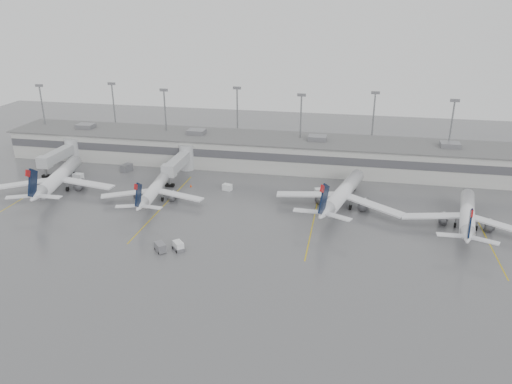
% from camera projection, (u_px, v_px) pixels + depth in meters
% --- Properties ---
extents(ground, '(260.00, 260.00, 0.00)m').
position_uv_depth(ground, '(207.00, 263.00, 91.17)').
color(ground, '#565659').
rests_on(ground, ground).
extents(terminal, '(152.00, 17.00, 9.45)m').
position_uv_depth(terminal, '(264.00, 151.00, 142.57)').
color(terminal, '#ADAEA8').
rests_on(terminal, ground).
extents(light_masts, '(142.40, 8.00, 20.60)m').
position_uv_depth(light_masts, '(268.00, 120.00, 144.97)').
color(light_masts, gray).
rests_on(light_masts, ground).
extents(jet_bridge_left, '(4.00, 17.20, 7.00)m').
position_uv_depth(jet_bridge_left, '(64.00, 153.00, 141.57)').
color(jet_bridge_left, '#ABAEB0').
rests_on(jet_bridge_left, ground).
extents(jet_bridge_right, '(4.00, 17.20, 7.00)m').
position_uv_depth(jet_bridge_right, '(182.00, 161.00, 135.21)').
color(jet_bridge_right, '#ABAEB0').
rests_on(jet_bridge_right, ground).
extents(stand_markings, '(105.25, 40.00, 0.01)m').
position_uv_depth(stand_markings, '(237.00, 211.00, 113.07)').
color(stand_markings, '#C3A40B').
rests_on(stand_markings, ground).
extents(jet_far_left, '(29.11, 32.95, 10.77)m').
position_uv_depth(jet_far_left, '(57.00, 178.00, 123.96)').
color(jet_far_left, white).
rests_on(jet_far_left, ground).
extents(jet_mid_left, '(24.57, 27.66, 8.95)m').
position_uv_depth(jet_mid_left, '(154.00, 189.00, 118.13)').
color(jet_mid_left, white).
rests_on(jet_mid_left, ground).
extents(jet_mid_right, '(29.04, 32.97, 10.87)m').
position_uv_depth(jet_mid_right, '(342.00, 194.00, 113.92)').
color(jet_mid_right, white).
rests_on(jet_mid_right, ground).
extents(jet_far_right, '(26.30, 29.74, 9.70)m').
position_uv_depth(jet_far_right, '(467.00, 215.00, 103.76)').
color(jet_far_right, white).
rests_on(jet_far_right, ground).
extents(baggage_tug, '(3.07, 3.14, 1.76)m').
position_uv_depth(baggage_tug, '(178.00, 247.00, 95.49)').
color(baggage_tug, white).
rests_on(baggage_tug, ground).
extents(baggage_cart, '(2.95, 3.03, 1.73)m').
position_uv_depth(baggage_cart, '(160.00, 247.00, 94.89)').
color(baggage_cart, slate).
rests_on(baggage_cart, ground).
extents(gse_uld_a, '(2.63, 1.86, 1.78)m').
position_uv_depth(gse_uld_a, '(78.00, 177.00, 132.02)').
color(gse_uld_a, white).
rests_on(gse_uld_a, ground).
extents(gse_uld_b, '(2.54, 2.06, 1.56)m').
position_uv_depth(gse_uld_b, '(227.00, 187.00, 125.08)').
color(gse_uld_b, white).
rests_on(gse_uld_b, ground).
extents(gse_uld_c, '(3.06, 2.48, 1.88)m').
position_uv_depth(gse_uld_c, '(320.00, 192.00, 121.38)').
color(gse_uld_c, white).
rests_on(gse_uld_c, ground).
extents(gse_loader, '(2.87, 3.69, 2.03)m').
position_uv_depth(gse_loader, '(127.00, 168.00, 138.45)').
color(gse_loader, slate).
rests_on(gse_loader, ground).
extents(cone_a, '(0.50, 0.50, 0.80)m').
position_uv_depth(cone_a, '(67.00, 176.00, 134.17)').
color(cone_a, '#DD3C04').
rests_on(cone_a, ground).
extents(cone_b, '(0.49, 0.49, 0.77)m').
position_uv_depth(cone_b, '(191.00, 185.00, 127.30)').
color(cone_b, '#DD3C04').
rests_on(cone_b, ground).
extents(cone_c, '(0.48, 0.48, 0.76)m').
position_uv_depth(cone_c, '(317.00, 201.00, 117.56)').
color(cone_c, '#DD3C04').
rests_on(cone_c, ground).
extents(cone_d, '(0.45, 0.45, 0.72)m').
position_uv_depth(cone_d, '(471.00, 214.00, 110.60)').
color(cone_d, '#DD3C04').
rests_on(cone_d, ground).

